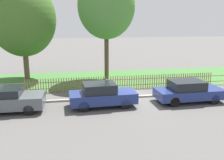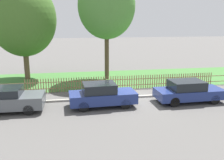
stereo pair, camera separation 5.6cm
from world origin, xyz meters
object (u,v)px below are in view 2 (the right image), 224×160
object	(u,v)px
tree_nearest_kerb	(23,19)
tree_behind_motorcycle	(107,6)
parked_car_black_saloon	(8,99)
covered_motorcycle	(95,87)
parked_car_red_compact	(188,91)
parked_car_navy_estate	(102,95)

from	to	relation	value
tree_nearest_kerb	tree_behind_motorcycle	world-z (taller)	tree_behind_motorcycle
parked_car_black_saloon	covered_motorcycle	size ratio (longest dim) A/B	2.10
tree_nearest_kerb	parked_car_black_saloon	bearing A→B (deg)	-88.77
parked_car_red_compact	tree_nearest_kerb	distance (m)	14.49
covered_motorcycle	tree_behind_motorcycle	bearing A→B (deg)	74.74
tree_behind_motorcycle	parked_car_black_saloon	bearing A→B (deg)	-133.49
parked_car_black_saloon	tree_behind_motorcycle	size ratio (longest dim) A/B	0.44
parked_car_red_compact	covered_motorcycle	xyz separation A→B (m)	(-5.67, 2.16, -0.07)
parked_car_red_compact	tree_behind_motorcycle	size ratio (longest dim) A/B	0.48
parked_car_red_compact	covered_motorcycle	world-z (taller)	parked_car_red_compact
covered_motorcycle	tree_nearest_kerb	world-z (taller)	tree_nearest_kerb
parked_car_navy_estate	covered_motorcycle	world-z (taller)	parked_car_navy_estate
parked_car_red_compact	tree_nearest_kerb	bearing A→B (deg)	141.90
parked_car_black_saloon	tree_nearest_kerb	world-z (taller)	tree_nearest_kerb
covered_motorcycle	parked_car_red_compact	bearing A→B (deg)	-18.82
covered_motorcycle	tree_nearest_kerb	distance (m)	9.32
tree_nearest_kerb	tree_behind_motorcycle	distance (m)	7.06
parked_car_black_saloon	covered_motorcycle	xyz separation A→B (m)	(5.14, 2.00, -0.08)
parked_car_red_compact	covered_motorcycle	size ratio (longest dim) A/B	2.27
parked_car_navy_estate	covered_motorcycle	distance (m)	2.14
parked_car_navy_estate	covered_motorcycle	xyz separation A→B (m)	(-0.19, 2.13, -0.09)
parked_car_navy_estate	tree_nearest_kerb	distance (m)	10.90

